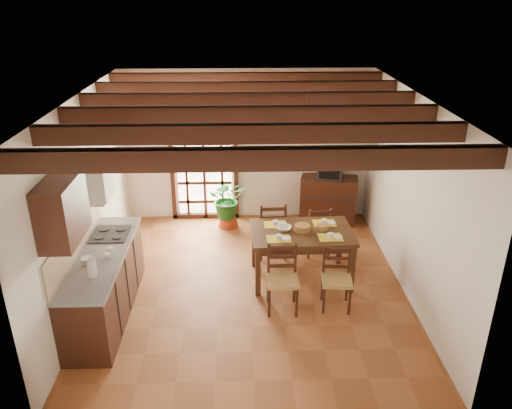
{
  "coord_description": "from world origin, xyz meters",
  "views": [
    {
      "loc": [
        -0.11,
        -6.32,
        4.1
      ],
      "look_at": [
        0.1,
        0.4,
        1.15
      ],
      "focal_mm": 35.0,
      "sensor_mm": 36.0,
      "label": 1
    }
  ],
  "objects_px": {
    "dining_table": "(302,237)",
    "chair_far_left": "(272,238)",
    "crt_tv": "(330,168)",
    "kitchen_counter": "(104,283)",
    "sideboard": "(328,199)",
    "chair_far_right": "(316,238)",
    "pendant_lamp": "(305,145)",
    "potted_plant": "(228,198)",
    "chair_near_right": "(336,289)",
    "chair_near_left": "(282,290)"
  },
  "relations": [
    {
      "from": "chair_far_right",
      "to": "potted_plant",
      "type": "bearing_deg",
      "value": -44.21
    },
    {
      "from": "sideboard",
      "to": "potted_plant",
      "type": "xyz_separation_m",
      "value": [
        -1.88,
        -0.19,
        0.13
      ]
    },
    {
      "from": "dining_table",
      "to": "kitchen_counter",
      "type": "bearing_deg",
      "value": -165.6
    },
    {
      "from": "chair_far_right",
      "to": "kitchen_counter",
      "type": "bearing_deg",
      "value": 18.62
    },
    {
      "from": "potted_plant",
      "to": "pendant_lamp",
      "type": "relative_size",
      "value": 2.29
    },
    {
      "from": "chair_near_left",
      "to": "crt_tv",
      "type": "relative_size",
      "value": 1.73
    },
    {
      "from": "kitchen_counter",
      "to": "potted_plant",
      "type": "height_order",
      "value": "potted_plant"
    },
    {
      "from": "dining_table",
      "to": "chair_far_left",
      "type": "height_order",
      "value": "chair_far_left"
    },
    {
      "from": "chair_far_left",
      "to": "potted_plant",
      "type": "xyz_separation_m",
      "value": [
        -0.74,
        1.1,
        0.27
      ]
    },
    {
      "from": "kitchen_counter",
      "to": "chair_far_right",
      "type": "height_order",
      "value": "kitchen_counter"
    },
    {
      "from": "chair_far_right",
      "to": "crt_tv",
      "type": "height_order",
      "value": "crt_tv"
    },
    {
      "from": "kitchen_counter",
      "to": "chair_near_left",
      "type": "height_order",
      "value": "kitchen_counter"
    },
    {
      "from": "chair_near_right",
      "to": "pendant_lamp",
      "type": "xyz_separation_m",
      "value": [
        -0.4,
        0.85,
        1.8
      ]
    },
    {
      "from": "dining_table",
      "to": "chair_near_left",
      "type": "xyz_separation_m",
      "value": [
        -0.34,
        -0.77,
        -0.41
      ]
    },
    {
      "from": "chair_far_right",
      "to": "crt_tv",
      "type": "distance_m",
      "value": 1.53
    },
    {
      "from": "chair_near_right",
      "to": "crt_tv",
      "type": "height_order",
      "value": "crt_tv"
    },
    {
      "from": "crt_tv",
      "to": "pendant_lamp",
      "type": "bearing_deg",
      "value": -96.49
    },
    {
      "from": "chair_far_right",
      "to": "potted_plant",
      "type": "xyz_separation_m",
      "value": [
        -1.48,
        1.07,
        0.3
      ]
    },
    {
      "from": "sideboard",
      "to": "crt_tv",
      "type": "height_order",
      "value": "crt_tv"
    },
    {
      "from": "dining_table",
      "to": "potted_plant",
      "type": "height_order",
      "value": "potted_plant"
    },
    {
      "from": "chair_far_right",
      "to": "crt_tv",
      "type": "bearing_deg",
      "value": -115.95
    },
    {
      "from": "dining_table",
      "to": "chair_far_right",
      "type": "bearing_deg",
      "value": 63.9
    },
    {
      "from": "chair_far_right",
      "to": "sideboard",
      "type": "xyz_separation_m",
      "value": [
        0.39,
        1.25,
        0.16
      ]
    },
    {
      "from": "pendant_lamp",
      "to": "chair_far_right",
      "type": "bearing_deg",
      "value": 62.71
    },
    {
      "from": "chair_far_left",
      "to": "pendant_lamp",
      "type": "xyz_separation_m",
      "value": [
        0.4,
        -0.65,
        1.78
      ]
    },
    {
      "from": "kitchen_counter",
      "to": "crt_tv",
      "type": "height_order",
      "value": "kitchen_counter"
    },
    {
      "from": "chair_near_left",
      "to": "chair_far_right",
      "type": "xyz_separation_m",
      "value": [
        0.69,
        1.54,
        -0.02
      ]
    },
    {
      "from": "dining_table",
      "to": "potted_plant",
      "type": "distance_m",
      "value": 2.17
    },
    {
      "from": "kitchen_counter",
      "to": "chair_near_right",
      "type": "distance_m",
      "value": 3.13
    },
    {
      "from": "kitchen_counter",
      "to": "sideboard",
      "type": "bearing_deg",
      "value": 39.17
    },
    {
      "from": "kitchen_counter",
      "to": "sideboard",
      "type": "height_order",
      "value": "kitchen_counter"
    },
    {
      "from": "pendant_lamp",
      "to": "sideboard",
      "type": "bearing_deg",
      "value": 68.97
    },
    {
      "from": "chair_far_left",
      "to": "crt_tv",
      "type": "distance_m",
      "value": 1.87
    },
    {
      "from": "chair_near_left",
      "to": "potted_plant",
      "type": "relative_size",
      "value": 0.48
    },
    {
      "from": "sideboard",
      "to": "crt_tv",
      "type": "xyz_separation_m",
      "value": [
        0.0,
        -0.01,
        0.63
      ]
    },
    {
      "from": "chair_near_left",
      "to": "chair_far_left",
      "type": "relative_size",
      "value": 0.96
    },
    {
      "from": "chair_far_left",
      "to": "crt_tv",
      "type": "bearing_deg",
      "value": -134.2
    },
    {
      "from": "chair_far_right",
      "to": "sideboard",
      "type": "distance_m",
      "value": 1.33
    },
    {
      "from": "chair_far_right",
      "to": "potted_plant",
      "type": "height_order",
      "value": "potted_plant"
    },
    {
      "from": "potted_plant",
      "to": "pendant_lamp",
      "type": "distance_m",
      "value": 2.57
    },
    {
      "from": "potted_plant",
      "to": "chair_near_left",
      "type": "bearing_deg",
      "value": -73.13
    },
    {
      "from": "dining_table",
      "to": "chair_far_right",
      "type": "relative_size",
      "value": 1.74
    },
    {
      "from": "chair_near_left",
      "to": "chair_near_right",
      "type": "relative_size",
      "value": 1.06
    },
    {
      "from": "chair_near_left",
      "to": "chair_near_right",
      "type": "bearing_deg",
      "value": 2.53
    },
    {
      "from": "crt_tv",
      "to": "sideboard",
      "type": "bearing_deg",
      "value": 104.6
    },
    {
      "from": "potted_plant",
      "to": "crt_tv",
      "type": "bearing_deg",
      "value": 5.47
    },
    {
      "from": "chair_far_left",
      "to": "chair_far_right",
      "type": "bearing_deg",
      "value": 179.55
    },
    {
      "from": "chair_near_right",
      "to": "chair_far_left",
      "type": "distance_m",
      "value": 1.69
    },
    {
      "from": "pendant_lamp",
      "to": "chair_far_left",
      "type": "bearing_deg",
      "value": 121.51
    },
    {
      "from": "chair_near_left",
      "to": "pendant_lamp",
      "type": "bearing_deg",
      "value": 69.1
    }
  ]
}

